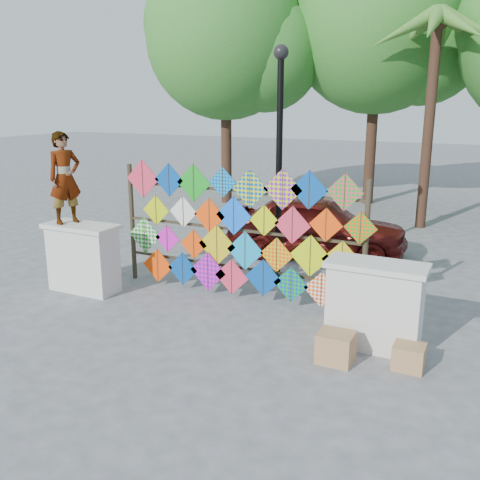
{
  "coord_description": "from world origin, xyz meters",
  "views": [
    {
      "loc": [
        4.13,
        -7.45,
        3.48
      ],
      "look_at": [
        0.16,
        0.6,
        1.13
      ],
      "focal_mm": 40.0,
      "sensor_mm": 36.0,
      "label": 1
    }
  ],
  "objects_px": {
    "vendor_woman": "(65,178)",
    "lamppost": "(279,144)",
    "kite_rack": "(239,234)",
    "sedan": "(316,226)"
  },
  "relations": [
    {
      "from": "kite_rack",
      "to": "sedan",
      "type": "bearing_deg",
      "value": 84.02
    },
    {
      "from": "kite_rack",
      "to": "lamppost",
      "type": "relative_size",
      "value": 1.11
    },
    {
      "from": "vendor_woman",
      "to": "sedan",
      "type": "relative_size",
      "value": 0.41
    },
    {
      "from": "vendor_woman",
      "to": "lamppost",
      "type": "distance_m",
      "value": 4.0
    },
    {
      "from": "kite_rack",
      "to": "vendor_woman",
      "type": "height_order",
      "value": "vendor_woman"
    },
    {
      "from": "sedan",
      "to": "lamppost",
      "type": "relative_size",
      "value": 0.91
    },
    {
      "from": "kite_rack",
      "to": "vendor_woman",
      "type": "relative_size",
      "value": 2.98
    },
    {
      "from": "vendor_woman",
      "to": "lamppost",
      "type": "height_order",
      "value": "lamppost"
    },
    {
      "from": "kite_rack",
      "to": "sedan",
      "type": "xyz_separation_m",
      "value": [
        0.34,
        3.28,
        -0.51
      ]
    },
    {
      "from": "vendor_woman",
      "to": "sedan",
      "type": "distance_m",
      "value": 5.61
    }
  ]
}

